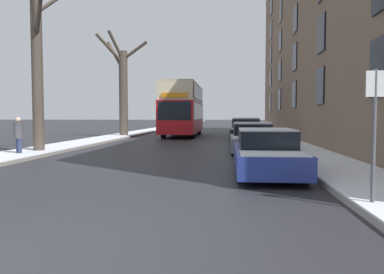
# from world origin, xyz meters

# --- Properties ---
(ground_plane) EXTENTS (320.00, 320.00, 0.00)m
(ground_plane) POSITION_xyz_m (0.00, 0.00, 0.00)
(ground_plane) COLOR #28282D
(sidewalk_left) EXTENTS (2.19, 130.00, 0.16)m
(sidewalk_left) POSITION_xyz_m (-5.81, 53.00, 0.08)
(sidewalk_left) COLOR gray
(sidewalk_left) RESTS_ON ground
(sidewalk_right) EXTENTS (2.19, 130.00, 0.16)m
(sidewalk_right) POSITION_xyz_m (5.81, 53.00, 0.08)
(sidewalk_right) COLOR gray
(sidewalk_right) RESTS_ON ground
(terrace_facade_right) EXTENTS (9.10, 39.49, 15.24)m
(terrace_facade_right) POSITION_xyz_m (11.40, 21.03, 7.62)
(terrace_facade_right) COLOR #7A604C
(terrace_facade_right) RESTS_ON ground
(bare_tree_left_0) EXTENTS (1.93, 3.85, 7.94)m
(bare_tree_left_0) POSITION_xyz_m (-5.51, 11.23, 3.85)
(bare_tree_left_0) COLOR #4C4238
(bare_tree_left_0) RESTS_ON ground
(bare_tree_left_1) EXTENTS (3.78, 2.53, 8.03)m
(bare_tree_left_1) POSITION_xyz_m (-5.59, 24.33, 3.86)
(bare_tree_left_1) COLOR #4C4238
(bare_tree_left_1) RESTS_ON ground
(double_decker_bus) EXTENTS (2.60, 10.26, 4.18)m
(double_decker_bus) POSITION_xyz_m (-1.12, 26.45, 2.37)
(double_decker_bus) COLOR red
(double_decker_bus) RESTS_ON ground
(parked_car_0) EXTENTS (1.74, 4.57, 1.28)m
(parked_car_0) POSITION_xyz_m (3.62, 6.47, 0.60)
(parked_car_0) COLOR navy
(parked_car_0) RESTS_ON ground
(parked_car_1) EXTENTS (1.88, 4.33, 1.36)m
(parked_car_1) POSITION_xyz_m (3.62, 12.68, 0.63)
(parked_car_1) COLOR slate
(parked_car_1) RESTS_ON ground
(parked_car_2) EXTENTS (1.89, 4.17, 1.53)m
(parked_car_2) POSITION_xyz_m (3.62, 19.11, 0.70)
(parked_car_2) COLOR black
(parked_car_2) RESTS_ON ground
(parked_car_3) EXTENTS (1.79, 4.14, 1.36)m
(parked_car_3) POSITION_xyz_m (3.62, 24.71, 0.63)
(parked_car_3) COLOR #9EA3AD
(parked_car_3) RESTS_ON ground
(pedestrian_left_sidewalk) EXTENTS (0.35, 0.35, 1.59)m
(pedestrian_left_sidewalk) POSITION_xyz_m (-5.77, 10.03, 0.87)
(pedestrian_left_sidewalk) COLOR navy
(pedestrian_left_sidewalk) RESTS_ON ground
(street_sign_post) EXTENTS (0.32, 0.07, 2.43)m
(street_sign_post) POSITION_xyz_m (5.02, 2.47, 1.40)
(street_sign_post) COLOR #4C4F54
(street_sign_post) RESTS_ON ground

